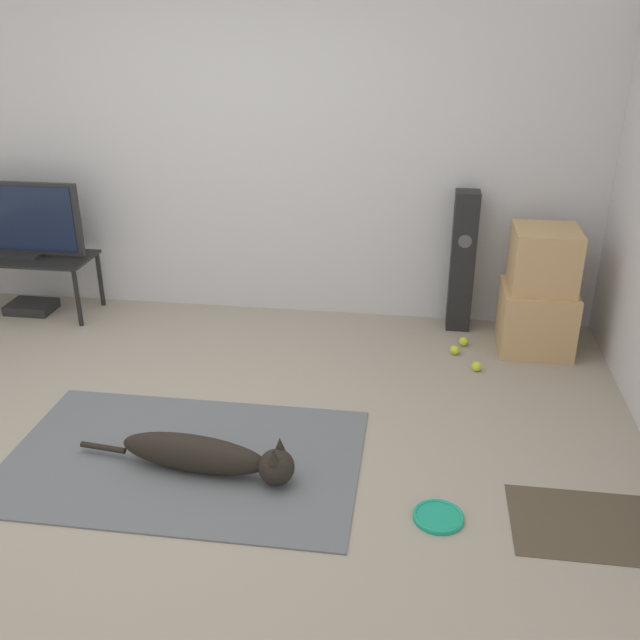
# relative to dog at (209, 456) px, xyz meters

# --- Properties ---
(ground_plane) EXTENTS (12.00, 12.00, 0.00)m
(ground_plane) POSITION_rel_dog_xyz_m (-0.25, 0.12, -0.11)
(ground_plane) COLOR #9E9384
(wall_back) EXTENTS (8.00, 0.06, 2.55)m
(wall_back) POSITION_rel_dog_xyz_m (-0.25, 2.22, 1.16)
(wall_back) COLOR silver
(wall_back) RESTS_ON ground_plane
(area_rug) EXTENTS (1.89, 1.20, 0.01)m
(area_rug) POSITION_rel_dog_xyz_m (-0.18, 0.10, -0.11)
(area_rug) COLOR slate
(area_rug) RESTS_ON ground_plane
(dog) EXTENTS (1.20, 0.28, 0.24)m
(dog) POSITION_rel_dog_xyz_m (0.00, 0.00, 0.00)
(dog) COLOR black
(dog) RESTS_ON area_rug
(frisbee) EXTENTS (0.24, 0.24, 0.03)m
(frisbee) POSITION_rel_dog_xyz_m (1.17, -0.19, -0.10)
(frisbee) COLOR #199E7A
(frisbee) RESTS_ON ground_plane
(cardboard_box_lower) EXTENTS (0.49, 0.49, 0.45)m
(cardboard_box_lower) POSITION_rel_dog_xyz_m (1.85, 1.77, 0.11)
(cardboard_box_lower) COLOR tan
(cardboard_box_lower) RESTS_ON ground_plane
(cardboard_box_upper) EXTENTS (0.43, 0.43, 0.42)m
(cardboard_box_upper) POSITION_rel_dog_xyz_m (1.85, 1.77, 0.55)
(cardboard_box_upper) COLOR tan
(cardboard_box_upper) RESTS_ON cardboard_box_lower
(floor_speaker) EXTENTS (0.17, 0.18, 1.04)m
(floor_speaker) POSITION_rel_dog_xyz_m (1.33, 2.04, 0.41)
(floor_speaker) COLOR black
(floor_speaker) RESTS_ON ground_plane
(tv_stand) EXTENTS (1.13, 0.46, 0.46)m
(tv_stand) POSITION_rel_dog_xyz_m (-2.03, 1.87, 0.30)
(tv_stand) COLOR black
(tv_stand) RESTS_ON ground_plane
(tv) EXTENTS (1.07, 0.20, 0.58)m
(tv) POSITION_rel_dog_xyz_m (-2.03, 1.87, 0.63)
(tv) COLOR #232326
(tv) RESTS_ON tv_stand
(tennis_ball_by_boxes) EXTENTS (0.07, 0.07, 0.07)m
(tennis_ball_by_boxes) POSITION_rel_dog_xyz_m (1.44, 1.35, -0.08)
(tennis_ball_by_boxes) COLOR #C6E033
(tennis_ball_by_boxes) RESTS_ON ground_plane
(tennis_ball_near_speaker) EXTENTS (0.07, 0.07, 0.07)m
(tennis_ball_near_speaker) POSITION_rel_dog_xyz_m (1.30, 1.57, -0.08)
(tennis_ball_near_speaker) COLOR #C6E033
(tennis_ball_near_speaker) RESTS_ON ground_plane
(tennis_ball_loose_on_carpet) EXTENTS (0.07, 0.07, 0.07)m
(tennis_ball_loose_on_carpet) POSITION_rel_dog_xyz_m (1.37, 1.72, -0.08)
(tennis_ball_loose_on_carpet) COLOR #C6E033
(tennis_ball_loose_on_carpet) RESTS_ON ground_plane
(game_console) EXTENTS (0.35, 0.26, 0.07)m
(game_console) POSITION_rel_dog_xyz_m (-2.00, 1.87, -0.08)
(game_console) COLOR black
(game_console) RESTS_ON ground_plane
(door_mat) EXTENTS (0.74, 0.52, 0.01)m
(door_mat) POSITION_rel_dog_xyz_m (1.88, -0.14, -0.11)
(door_mat) COLOR #4C4233
(door_mat) RESTS_ON ground_plane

